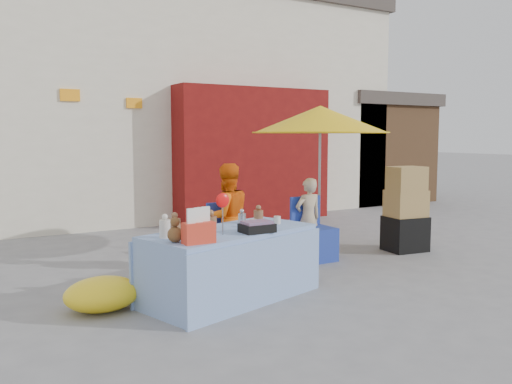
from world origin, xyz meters
TOP-DOWN VIEW (x-y plane):
  - ground at (0.00, 0.00)m, footprint 80.00×80.00m
  - backdrop at (0.52, 7.52)m, footprint 14.00×8.00m
  - market_table at (-0.64, -0.16)m, footprint 2.03×1.35m
  - chair_left at (-0.11, 0.80)m, footprint 0.48×0.47m
  - chair_right at (1.14, 0.80)m, footprint 0.48×0.47m
  - vendor_orange at (-0.11, 0.93)m, footprint 0.65×0.51m
  - vendor_beige at (1.14, 0.93)m, footprint 0.40×0.26m
  - umbrella at (1.44, 1.08)m, footprint 1.90×1.90m
  - box_stack at (2.65, 0.60)m, footprint 0.61×0.52m
  - tarp_bundle at (-1.88, 0.12)m, footprint 0.90×0.83m

SIDE VIEW (x-z plane):
  - ground at x=0.00m, z-range 0.00..0.00m
  - tarp_bundle at x=-1.88m, z-range 0.00..0.33m
  - chair_left at x=-0.11m, z-range -0.17..0.68m
  - chair_right at x=1.14m, z-range -0.17..0.68m
  - market_table at x=-0.64m, z-range -0.20..0.93m
  - vendor_beige at x=1.14m, z-range 0.00..1.11m
  - box_stack at x=2.65m, z-range -0.05..1.19m
  - vendor_orange at x=-0.11m, z-range 0.00..1.34m
  - umbrella at x=1.44m, z-range 0.85..2.94m
  - backdrop at x=0.52m, z-range -0.80..7.00m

